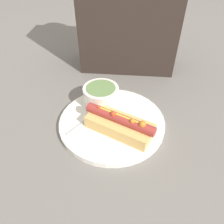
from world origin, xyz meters
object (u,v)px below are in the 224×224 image
(spoon, at_px, (99,110))
(seated_diner, at_px, (130,8))
(hot_dog, at_px, (120,124))
(soup_bowl, at_px, (101,95))

(spoon, height_order, seated_diner, seated_diner)
(spoon, bearing_deg, seated_diner, 22.72)
(hot_dog, bearing_deg, soup_bowl, 144.88)
(soup_bowl, relative_size, seated_diner, 0.21)
(hot_dog, distance_m, soup_bowl, 0.12)
(hot_dog, xyz_separation_m, soup_bowl, (-0.06, 0.10, 0.01))
(soup_bowl, bearing_deg, spoon, -93.11)
(hot_dog, height_order, spoon, hot_dog)
(soup_bowl, bearing_deg, hot_dog, -59.83)
(spoon, relative_size, seated_diner, 0.29)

